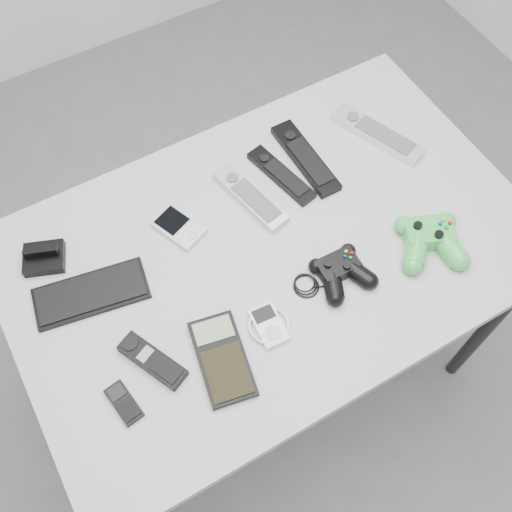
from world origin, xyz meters
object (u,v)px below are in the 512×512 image
cordless_handset (152,360)px  mp3_player (269,325)px  pda (179,227)px  remote_black_b (305,158)px  controller_black (341,271)px  desk (271,262)px  remote_silver_a (250,197)px  calculator (222,358)px  remote_black_a (281,175)px  pda_keyboard (91,293)px  controller_green (430,238)px  mobile_phone (124,403)px  remote_silver_b (377,133)px

cordless_handset → mp3_player: bearing=-36.6°
pda → remote_black_b: size_ratio=0.47×
mp3_player → controller_black: 0.20m
desk → remote_silver_a: bearing=80.5°
remote_silver_a → calculator: remote_silver_a is taller
remote_black_a → pda_keyboard: bearing=175.4°
pda → controller_green: (0.47, -0.32, 0.02)m
pda_keyboard → mobile_phone: size_ratio=2.74×
remote_black_b → controller_green: size_ratio=1.49×
pda → desk: bearing=-64.8°
remote_silver_b → cordless_handset: remote_silver_b is taller
desk → remote_black_a: bearing=52.8°
desk → pda: pda is taller
remote_silver_b → calculator: remote_silver_b is taller
pda_keyboard → cordless_handset: (0.05, -0.21, 0.00)m
pda → cordless_handset: cordless_handset is taller
controller_black → mobile_phone: bearing=-174.8°
controller_black → remote_silver_b: bearing=45.5°
remote_silver_a → remote_black_a: 0.10m
controller_black → controller_green: (0.22, -0.03, 0.00)m
remote_black_a → controller_green: size_ratio=1.24×
controller_green → mp3_player: bearing=-157.0°
calculator → controller_black: (0.32, 0.04, 0.01)m
remote_silver_b → mp3_player: 0.59m
remote_black_a → controller_green: (0.19, -0.33, 0.02)m
pda_keyboard → pda: pda is taller
remote_silver_a → pda_keyboard: bearing=174.7°
remote_silver_b → calculator: (-0.62, -0.33, -0.00)m
pda → mobile_phone: 0.42m
calculator → remote_black_b: bearing=51.3°
mobile_phone → controller_black: controller_black is taller
remote_black_b → mobile_phone: bearing=-151.8°
remote_silver_b → calculator: bearing=-173.7°
calculator → mp3_player: bearing=18.6°
pda → mp3_player: (0.06, -0.31, -0.00)m
mobile_phone → cordless_handset: 0.10m
mp3_player → controller_green: (0.42, -0.01, 0.02)m
mobile_phone → controller_green: 0.75m
mp3_player → controller_black: size_ratio=0.43×
remote_black_b → controller_black: 0.33m
mp3_player → controller_green: 0.42m
calculator → remote_silver_a: bearing=63.6°
pda → remote_silver_a: (0.18, -0.01, 0.00)m
calculator → pda_keyboard: bearing=134.3°
cordless_handset → remote_black_b: bearing=2.7°
pda → cordless_handset: 0.32m
remote_black_b → controller_green: (0.11, -0.34, 0.01)m
controller_green → remote_silver_a: bearing=156.9°
remote_silver_a → mp3_player: bearing=-124.4°
remote_silver_a → controller_green: (0.29, -0.31, 0.01)m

